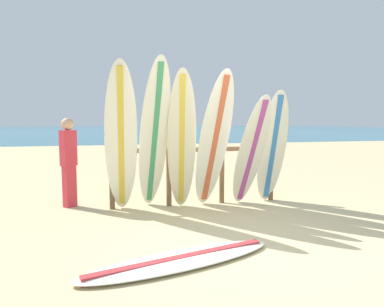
{
  "coord_description": "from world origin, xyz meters",
  "views": [
    {
      "loc": [
        -1.68,
        -3.7,
        1.5
      ],
      "look_at": [
        -0.23,
        2.43,
        0.89
      ],
      "focal_mm": 31.69,
      "sensor_mm": 36.0,
      "label": 1
    }
  ],
  "objects_px": {
    "surfboard_rack": "(196,165)",
    "surfboard_leaning_center_left": "(182,141)",
    "surfboard_leaning_center_right": "(251,152)",
    "small_boat_offshore": "(178,134)",
    "surfboard_leaning_right": "(272,148)",
    "surfboard_leaning_left": "(154,137)",
    "surfboard_leaning_center": "(214,141)",
    "surfboard_leaning_far_left": "(121,140)",
    "surfboard_lying_on_sand": "(181,260)",
    "beachgoer_standing": "(69,158)"
  },
  "relations": [
    {
      "from": "surfboard_leaning_left",
      "to": "surfboard_leaning_right",
      "type": "bearing_deg",
      "value": 0.45
    },
    {
      "from": "surfboard_leaning_center_left",
      "to": "surfboard_leaning_center_right",
      "type": "xyz_separation_m",
      "value": [
        1.2,
        -0.08,
        -0.2
      ]
    },
    {
      "from": "surfboard_rack",
      "to": "small_boat_offshore",
      "type": "xyz_separation_m",
      "value": [
        4.54,
        25.29,
        -0.46
      ]
    },
    {
      "from": "surfboard_leaning_far_left",
      "to": "surfboard_lying_on_sand",
      "type": "bearing_deg",
      "value": -75.26
    },
    {
      "from": "surfboard_rack",
      "to": "surfboard_leaning_right",
      "type": "xyz_separation_m",
      "value": [
        1.35,
        -0.27,
        0.3
      ]
    },
    {
      "from": "surfboard_leaning_center_left",
      "to": "surfboard_leaning_right",
      "type": "bearing_deg",
      "value": 2.77
    },
    {
      "from": "surfboard_leaning_center",
      "to": "surfboard_leaning_right",
      "type": "height_order",
      "value": "surfboard_leaning_center"
    },
    {
      "from": "small_boat_offshore",
      "to": "surfboard_leaning_right",
      "type": "bearing_deg",
      "value": -97.11
    },
    {
      "from": "surfboard_leaning_center_left",
      "to": "small_boat_offshore",
      "type": "relative_size",
      "value": 0.9
    },
    {
      "from": "surfboard_leaning_right",
      "to": "surfboard_lying_on_sand",
      "type": "xyz_separation_m",
      "value": [
        -2.12,
        -2.17,
        -0.98
      ]
    },
    {
      "from": "surfboard_leaning_far_left",
      "to": "surfboard_leaning_center",
      "type": "relative_size",
      "value": 1.04
    },
    {
      "from": "surfboard_rack",
      "to": "surfboard_leaning_center_left",
      "type": "relative_size",
      "value": 1.31
    },
    {
      "from": "surfboard_leaning_left",
      "to": "surfboard_leaning_center_left",
      "type": "bearing_deg",
      "value": -8.2
    },
    {
      "from": "surfboard_leaning_center_right",
      "to": "small_boat_offshore",
      "type": "xyz_separation_m",
      "value": [
        3.67,
        25.73,
        -0.71
      ]
    },
    {
      "from": "surfboard_leaning_center_right",
      "to": "surfboard_rack",
      "type": "bearing_deg",
      "value": 153.29
    },
    {
      "from": "surfboard_leaning_center_left",
      "to": "surfboard_leaning_center_right",
      "type": "bearing_deg",
      "value": -3.95
    },
    {
      "from": "surfboard_leaning_left",
      "to": "surfboard_lying_on_sand",
      "type": "distance_m",
      "value": 2.47
    },
    {
      "from": "surfboard_leaning_left",
      "to": "surfboard_leaning_far_left",
      "type": "bearing_deg",
      "value": -170.19
    },
    {
      "from": "surfboard_leaning_right",
      "to": "surfboard_lying_on_sand",
      "type": "bearing_deg",
      "value": -134.37
    },
    {
      "from": "surfboard_leaning_right",
      "to": "surfboard_lying_on_sand",
      "type": "distance_m",
      "value": 3.18
    },
    {
      "from": "surfboard_leaning_center_left",
      "to": "small_boat_offshore",
      "type": "height_order",
      "value": "surfboard_leaning_center_left"
    },
    {
      "from": "surfboard_leaning_left",
      "to": "beachgoer_standing",
      "type": "bearing_deg",
      "value": 156.18
    },
    {
      "from": "surfboard_lying_on_sand",
      "to": "surfboard_rack",
      "type": "bearing_deg",
      "value": 72.46
    },
    {
      "from": "surfboard_leaning_center_right",
      "to": "surfboard_leaning_right",
      "type": "distance_m",
      "value": 0.51
    },
    {
      "from": "surfboard_leaning_left",
      "to": "surfboard_rack",
      "type": "bearing_deg",
      "value": 20.55
    },
    {
      "from": "surfboard_leaning_center_left",
      "to": "surfboard_leaning_center_right",
      "type": "distance_m",
      "value": 1.22
    },
    {
      "from": "surfboard_leaning_center_left",
      "to": "surfboard_rack",
      "type": "bearing_deg",
      "value": 47.18
    },
    {
      "from": "surfboard_rack",
      "to": "surfboard_leaning_far_left",
      "type": "distance_m",
      "value": 1.45
    },
    {
      "from": "surfboard_leaning_far_left",
      "to": "surfboard_leaning_left",
      "type": "bearing_deg",
      "value": 9.81
    },
    {
      "from": "surfboard_leaning_left",
      "to": "surfboard_leaning_center",
      "type": "bearing_deg",
      "value": -5.85
    },
    {
      "from": "surfboard_leaning_far_left",
      "to": "surfboard_lying_on_sand",
      "type": "relative_size",
      "value": 1.05
    },
    {
      "from": "beachgoer_standing",
      "to": "surfboard_leaning_left",
      "type": "bearing_deg",
      "value": -23.82
    },
    {
      "from": "surfboard_leaning_center_right",
      "to": "beachgoer_standing",
      "type": "xyz_separation_m",
      "value": [
        -3.06,
        0.77,
        -0.11
      ]
    },
    {
      "from": "surfboard_leaning_left",
      "to": "small_boat_offshore",
      "type": "xyz_separation_m",
      "value": [
        5.31,
        25.58,
        -0.99
      ]
    },
    {
      "from": "surfboard_leaning_center_right",
      "to": "surfboard_leaning_left",
      "type": "bearing_deg",
      "value": 174.89
    },
    {
      "from": "beachgoer_standing",
      "to": "small_boat_offshore",
      "type": "relative_size",
      "value": 0.6
    },
    {
      "from": "surfboard_leaning_left",
      "to": "surfboard_leaning_center",
      "type": "relative_size",
      "value": 1.07
    },
    {
      "from": "surfboard_leaning_left",
      "to": "surfboard_leaning_right",
      "type": "height_order",
      "value": "surfboard_leaning_left"
    },
    {
      "from": "surfboard_rack",
      "to": "surfboard_leaning_right",
      "type": "height_order",
      "value": "surfboard_leaning_right"
    },
    {
      "from": "surfboard_leaning_far_left",
      "to": "surfboard_lying_on_sand",
      "type": "height_order",
      "value": "surfboard_leaning_far_left"
    },
    {
      "from": "beachgoer_standing",
      "to": "small_boat_offshore",
      "type": "height_order",
      "value": "beachgoer_standing"
    },
    {
      "from": "surfboard_rack",
      "to": "surfboard_leaning_right",
      "type": "distance_m",
      "value": 1.41
    },
    {
      "from": "surfboard_leaning_center_left",
      "to": "surfboard_leaning_center",
      "type": "height_order",
      "value": "surfboard_leaning_center_left"
    },
    {
      "from": "surfboard_leaning_center",
      "to": "beachgoer_standing",
      "type": "bearing_deg",
      "value": 163.2
    },
    {
      "from": "surfboard_leaning_center_right",
      "to": "surfboard_leaning_right",
      "type": "height_order",
      "value": "surfboard_leaning_right"
    },
    {
      "from": "surfboard_leaning_center",
      "to": "beachgoer_standing",
      "type": "xyz_separation_m",
      "value": [
        -2.41,
        0.73,
        -0.3
      ]
    },
    {
      "from": "surfboard_leaning_center",
      "to": "surfboard_leaning_right",
      "type": "xyz_separation_m",
      "value": [
        1.13,
        0.12,
        -0.14
      ]
    },
    {
      "from": "surfboard_leaning_center_right",
      "to": "surfboard_leaning_center",
      "type": "bearing_deg",
      "value": 176.03
    },
    {
      "from": "surfboard_leaning_center",
      "to": "surfboard_lying_on_sand",
      "type": "distance_m",
      "value": 2.54
    },
    {
      "from": "surfboard_lying_on_sand",
      "to": "beachgoer_standing",
      "type": "bearing_deg",
      "value": 117.11
    }
  ]
}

